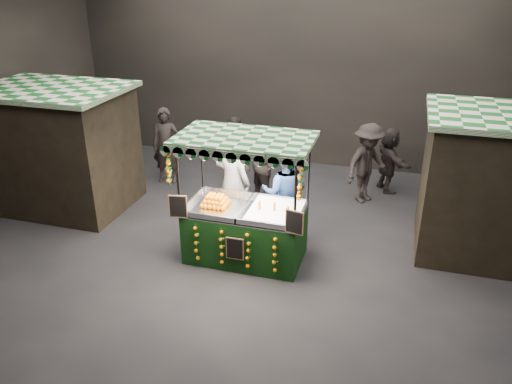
% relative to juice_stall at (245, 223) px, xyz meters
% --- Properties ---
extents(ground, '(12.00, 12.00, 0.00)m').
position_rel_juice_stall_xyz_m(ground, '(-0.06, 0.05, -0.71)').
color(ground, black).
rests_on(ground, ground).
extents(market_hall, '(12.10, 10.10, 5.05)m').
position_rel_juice_stall_xyz_m(market_hall, '(-0.06, 0.05, 2.67)').
color(market_hall, black).
rests_on(market_hall, ground).
extents(neighbour_stall_left, '(3.00, 2.20, 2.60)m').
position_rel_juice_stall_xyz_m(neighbour_stall_left, '(-4.46, 1.05, 0.60)').
color(neighbour_stall_left, black).
rests_on(neighbour_stall_left, ground).
extents(neighbour_stall_right, '(3.00, 2.20, 2.60)m').
position_rel_juice_stall_xyz_m(neighbour_stall_right, '(4.34, 1.55, 0.60)').
color(neighbour_stall_right, black).
rests_on(neighbour_stall_right, ground).
extents(juice_stall, '(2.36, 1.39, 2.29)m').
position_rel_juice_stall_xyz_m(juice_stall, '(0.00, 0.00, 0.00)').
color(juice_stall, black).
rests_on(juice_stall, ground).
extents(vendor_grey, '(0.88, 0.71, 2.11)m').
position_rel_juice_stall_xyz_m(vendor_grey, '(-0.55, 0.92, 0.34)').
color(vendor_grey, gray).
rests_on(vendor_grey, ground).
extents(vendor_blue, '(1.01, 0.83, 1.88)m').
position_rel_juice_stall_xyz_m(vendor_blue, '(0.50, 0.93, 0.23)').
color(vendor_blue, '#2B4D8A').
rests_on(vendor_blue, ground).
extents(shopper_0, '(0.73, 0.55, 1.82)m').
position_rel_juice_stall_xyz_m(shopper_0, '(-2.88, 2.84, 0.20)').
color(shopper_0, black).
rests_on(shopper_0, ground).
extents(shopper_1, '(1.06, 1.02, 1.72)m').
position_rel_juice_stall_xyz_m(shopper_1, '(-0.41, 2.29, 0.15)').
color(shopper_1, black).
rests_on(shopper_1, ground).
extents(shopper_2, '(1.13, 0.58, 1.84)m').
position_rel_juice_stall_xyz_m(shopper_2, '(-1.03, 2.56, 0.21)').
color(shopper_2, black).
rests_on(shopper_2, ground).
extents(shopper_3, '(1.23, 1.32, 1.79)m').
position_rel_juice_stall_xyz_m(shopper_3, '(1.82, 3.07, 0.18)').
color(shopper_3, black).
rests_on(shopper_3, ground).
extents(shopper_4, '(1.06, 0.82, 1.93)m').
position_rel_juice_stall_xyz_m(shopper_4, '(-4.56, 2.29, 0.25)').
color(shopper_4, black).
rests_on(shopper_4, ground).
extents(shopper_5, '(1.03, 1.46, 1.52)m').
position_rel_juice_stall_xyz_m(shopper_5, '(2.26, 3.80, 0.05)').
color(shopper_5, '#292221').
rests_on(shopper_5, ground).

